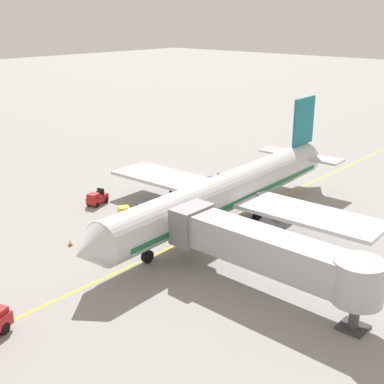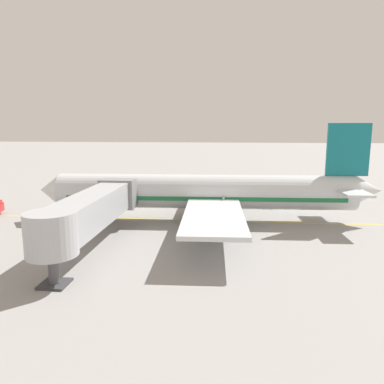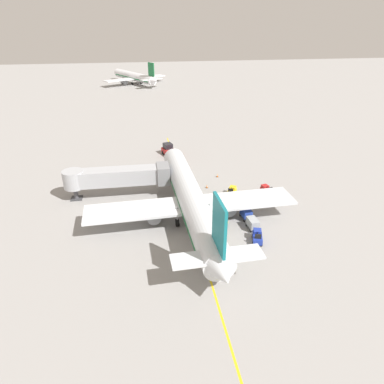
{
  "view_description": "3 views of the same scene",
  "coord_description": "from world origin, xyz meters",
  "px_view_note": "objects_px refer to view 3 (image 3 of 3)",
  "views": [
    {
      "loc": [
        -28.98,
        39.23,
        19.58
      ],
      "look_at": [
        0.73,
        6.08,
        4.1
      ],
      "focal_mm": 47.89,
      "sensor_mm": 36.0,
      "label": 1
    },
    {
      "loc": [
        -38.87,
        -0.61,
        10.27
      ],
      "look_at": [
        1.83,
        3.48,
        2.85
      ],
      "focal_mm": 33.82,
      "sensor_mm": 36.0,
      "label": 2
    },
    {
      "loc": [
        -6.82,
        -41.9,
        26.6
      ],
      "look_at": [
        0.26,
        2.91,
        3.65
      ],
      "focal_mm": 32.55,
      "sensor_mm": 36.0,
      "label": 3
    }
  ],
  "objects_px": {
    "baggage_tug_spare": "(267,190)",
    "baggage_cart_second_in_train": "(253,223)",
    "safety_cone_nose_left": "(217,175)",
    "pushback_tractor": "(170,150)",
    "ground_crew_loader": "(217,203)",
    "parked_airliner": "(191,199)",
    "baggage_tug_trailing": "(257,237)",
    "distant_taxiing_airliner": "(134,77)",
    "baggage_tug_lead": "(232,192)",
    "ground_crew_wing_walker": "(226,224)",
    "jet_bridge": "(117,177)",
    "baggage_cart_front": "(246,213)",
    "safety_cone_nose_right": "(207,186)"
  },
  "relations": [
    {
      "from": "jet_bridge",
      "to": "distant_taxiing_airliner",
      "type": "height_order",
      "value": "distant_taxiing_airliner"
    },
    {
      "from": "baggage_tug_trailing",
      "to": "pushback_tractor",
      "type": "bearing_deg",
      "value": 103.76
    },
    {
      "from": "parked_airliner",
      "to": "baggage_cart_second_in_train",
      "type": "relative_size",
      "value": 12.65
    },
    {
      "from": "baggage_tug_spare",
      "to": "baggage_cart_front",
      "type": "height_order",
      "value": "baggage_tug_spare"
    },
    {
      "from": "jet_bridge",
      "to": "baggage_tug_trailing",
      "type": "bearing_deg",
      "value": -41.41
    },
    {
      "from": "pushback_tractor",
      "to": "baggage_cart_second_in_train",
      "type": "distance_m",
      "value": 31.79
    },
    {
      "from": "parked_airliner",
      "to": "jet_bridge",
      "type": "bearing_deg",
      "value": 139.86
    },
    {
      "from": "ground_crew_loader",
      "to": "safety_cone_nose_right",
      "type": "distance_m",
      "value": 7.41
    },
    {
      "from": "jet_bridge",
      "to": "baggage_cart_front",
      "type": "xyz_separation_m",
      "value": [
        18.58,
        -10.37,
        -2.51
      ]
    },
    {
      "from": "safety_cone_nose_left",
      "to": "baggage_tug_lead",
      "type": "bearing_deg",
      "value": -85.19
    },
    {
      "from": "baggage_cart_second_in_train",
      "to": "ground_crew_wing_walker",
      "type": "xyz_separation_m",
      "value": [
        -3.75,
        0.36,
        0.0
      ]
    },
    {
      "from": "pushback_tractor",
      "to": "baggage_tug_lead",
      "type": "height_order",
      "value": "pushback_tractor"
    },
    {
      "from": "pushback_tractor",
      "to": "baggage_tug_spare",
      "type": "bearing_deg",
      "value": -55.69
    },
    {
      "from": "baggage_tug_trailing",
      "to": "baggage_tug_spare",
      "type": "bearing_deg",
      "value": 65.13
    },
    {
      "from": "ground_crew_loader",
      "to": "safety_cone_nose_left",
      "type": "relative_size",
      "value": 2.86
    },
    {
      "from": "baggage_tug_trailing",
      "to": "ground_crew_loader",
      "type": "distance_m",
      "value": 10.0
    },
    {
      "from": "baggage_cart_second_in_train",
      "to": "baggage_tug_lead",
      "type": "bearing_deg",
      "value": 91.58
    },
    {
      "from": "baggage_cart_second_in_train",
      "to": "safety_cone_nose_left",
      "type": "height_order",
      "value": "baggage_cart_second_in_train"
    },
    {
      "from": "baggage_tug_lead",
      "to": "baggage_cart_second_in_train",
      "type": "relative_size",
      "value": 0.94
    },
    {
      "from": "safety_cone_nose_left",
      "to": "safety_cone_nose_right",
      "type": "xyz_separation_m",
      "value": [
        -2.82,
        -4.21,
        0.0
      ]
    },
    {
      "from": "baggage_cart_front",
      "to": "baggage_tug_trailing",
      "type": "bearing_deg",
      "value": -92.02
    },
    {
      "from": "jet_bridge",
      "to": "pushback_tractor",
      "type": "distance_m",
      "value": 20.31
    },
    {
      "from": "pushback_tractor",
      "to": "distant_taxiing_airliner",
      "type": "bearing_deg",
      "value": 94.03
    },
    {
      "from": "baggage_tug_lead",
      "to": "safety_cone_nose_right",
      "type": "bearing_deg",
      "value": 134.44
    },
    {
      "from": "pushback_tractor",
      "to": "baggage_tug_spare",
      "type": "xyz_separation_m",
      "value": [
        14.2,
        -20.8,
        -0.39
      ]
    },
    {
      "from": "jet_bridge",
      "to": "ground_crew_wing_walker",
      "type": "distance_m",
      "value": 19.84
    },
    {
      "from": "baggage_cart_second_in_train",
      "to": "ground_crew_loader",
      "type": "bearing_deg",
      "value": 119.16
    },
    {
      "from": "baggage_cart_front",
      "to": "ground_crew_loader",
      "type": "distance_m",
      "value": 5.01
    },
    {
      "from": "baggage_cart_second_in_train",
      "to": "distant_taxiing_airliner",
      "type": "distance_m",
      "value": 121.89
    },
    {
      "from": "ground_crew_loader",
      "to": "distant_taxiing_airliner",
      "type": "relative_size",
      "value": 0.05
    },
    {
      "from": "safety_cone_nose_left",
      "to": "baggage_cart_second_in_train",
      "type": "bearing_deg",
      "value": -87.03
    },
    {
      "from": "distant_taxiing_airliner",
      "to": "parked_airliner",
      "type": "bearing_deg",
      "value": -86.63
    },
    {
      "from": "parked_airliner",
      "to": "baggage_tug_lead",
      "type": "bearing_deg",
      "value": 38.01
    },
    {
      "from": "safety_cone_nose_left",
      "to": "pushback_tractor",
      "type": "bearing_deg",
      "value": 121.13
    },
    {
      "from": "ground_crew_wing_walker",
      "to": "distant_taxiing_airliner",
      "type": "relative_size",
      "value": 0.05
    },
    {
      "from": "jet_bridge",
      "to": "safety_cone_nose_right",
      "type": "distance_m",
      "value": 15.28
    },
    {
      "from": "pushback_tractor",
      "to": "ground_crew_loader",
      "type": "relative_size",
      "value": 2.88
    },
    {
      "from": "safety_cone_nose_left",
      "to": "ground_crew_loader",
      "type": "bearing_deg",
      "value": -102.87
    },
    {
      "from": "jet_bridge",
      "to": "pushback_tractor",
      "type": "relative_size",
      "value": 3.48
    },
    {
      "from": "distant_taxiing_airliner",
      "to": "baggage_cart_front",
      "type": "bearing_deg",
      "value": -82.85
    },
    {
      "from": "baggage_tug_spare",
      "to": "baggage_cart_second_in_train",
      "type": "relative_size",
      "value": 0.93
    },
    {
      "from": "baggage_tug_trailing",
      "to": "distant_taxiing_airliner",
      "type": "height_order",
      "value": "distant_taxiing_airliner"
    },
    {
      "from": "ground_crew_wing_walker",
      "to": "safety_cone_nose_right",
      "type": "bearing_deg",
      "value": 90.01
    },
    {
      "from": "parked_airliner",
      "to": "safety_cone_nose_left",
      "type": "height_order",
      "value": "parked_airliner"
    },
    {
      "from": "parked_airliner",
      "to": "safety_cone_nose_left",
      "type": "xyz_separation_m",
      "value": [
        7.1,
        13.81,
        -2.9
      ]
    },
    {
      "from": "baggage_tug_trailing",
      "to": "distant_taxiing_airliner",
      "type": "relative_size",
      "value": 0.08
    },
    {
      "from": "pushback_tractor",
      "to": "baggage_cart_second_in_train",
      "type": "xyz_separation_m",
      "value": [
        8.55,
        -30.62,
        -0.15
      ]
    },
    {
      "from": "parked_airliner",
      "to": "ground_crew_loader",
      "type": "height_order",
      "value": "parked_airliner"
    },
    {
      "from": "jet_bridge",
      "to": "baggage_cart_second_in_train",
      "type": "xyz_separation_m",
      "value": [
        18.69,
        -13.18,
        -2.51
      ]
    },
    {
      "from": "pushback_tractor",
      "to": "safety_cone_nose_right",
      "type": "xyz_separation_m",
      "value": [
        4.8,
        -16.82,
        -0.81
      ]
    }
  ]
}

